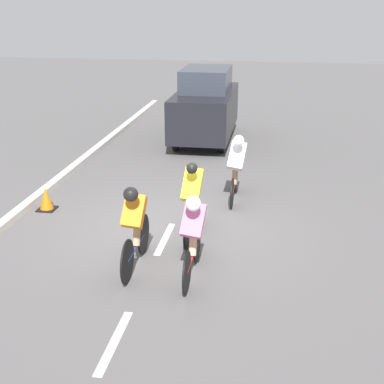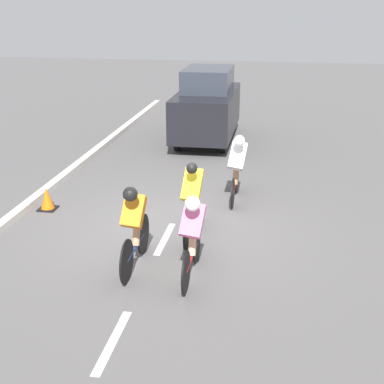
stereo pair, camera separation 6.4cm
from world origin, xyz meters
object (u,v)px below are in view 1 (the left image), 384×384
Objects in this scene: cyclist_orange at (134,225)px; cyclist_white at (236,165)px; support_car at (205,106)px; traffic_cone at (46,199)px; cyclist_yellow at (192,198)px; cyclist_pink at (193,233)px.

cyclist_white reaches higher than cyclist_orange.
cyclist_orange is 8.60m from support_car.
traffic_cone is at bearing 16.27° from cyclist_white.
cyclist_white is 0.40× the size of support_car.
support_car reaches higher than cyclist_yellow.
cyclist_yellow reaches higher than traffic_cone.
cyclist_yellow is 3.41m from traffic_cone.
cyclist_pink is at bearing 145.19° from traffic_cone.
support_car is at bearing -84.18° from cyclist_yellow.
support_car is 8.24× the size of traffic_cone.
cyclist_orange is at bearing 90.16° from support_car.
support_car is (0.02, -8.60, 0.31)m from cyclist_orange.
cyclist_orange is 1.07× the size of cyclist_white.
cyclist_orange is 1.03× the size of cyclist_pink.
traffic_cone is (2.50, 6.34, -0.87)m from support_car.
cyclist_pink is at bearing 99.58° from cyclist_yellow.
cyclist_white is at bearing 104.76° from support_car.
cyclist_yellow is 1.52m from cyclist_pink.
cyclist_pink is at bearing 96.47° from support_car.
traffic_cone is at bearing 68.47° from support_car.
cyclist_orange is 3.57× the size of traffic_cone.
cyclist_white is at bearing -111.65° from cyclist_orange.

